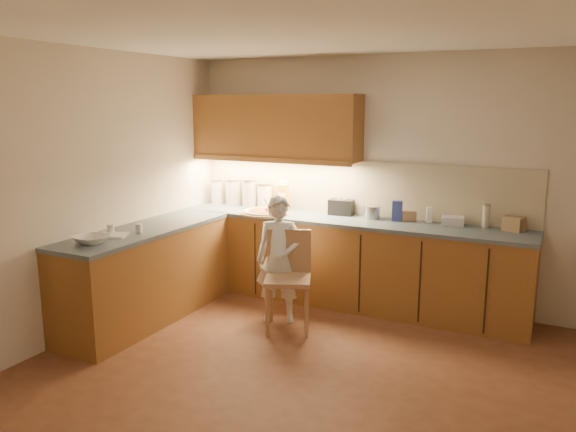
# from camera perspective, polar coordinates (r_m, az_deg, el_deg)

# --- Properties ---
(room) EXTENTS (4.54, 4.50, 2.62)m
(room) POSITION_cam_1_polar(r_m,az_deg,el_deg) (4.08, 2.48, 5.37)
(room) COLOR brown
(room) RESTS_ON ground
(l_counter) EXTENTS (3.77, 2.62, 0.92)m
(l_counter) POSITION_cam_1_polar(r_m,az_deg,el_deg) (5.82, -0.87, -5.02)
(l_counter) COLOR #95602B
(l_counter) RESTS_ON ground
(backsplash) EXTENTS (3.75, 0.02, 0.58)m
(backsplash) POSITION_cam_1_polar(r_m,az_deg,el_deg) (6.11, 6.89, 2.87)
(backsplash) COLOR #C2B796
(backsplash) RESTS_ON l_counter
(upper_cabinets) EXTENTS (1.95, 0.36, 0.73)m
(upper_cabinets) POSITION_cam_1_polar(r_m,az_deg,el_deg) (6.27, -1.33, 9.02)
(upper_cabinets) COLOR #95602B
(upper_cabinets) RESTS_ON ground
(pizza_on_board) EXTENTS (0.52, 0.52, 0.21)m
(pizza_on_board) POSITION_cam_1_polar(r_m,az_deg,el_deg) (6.10, -2.36, 0.39)
(pizza_on_board) COLOR #A27C51
(pizza_on_board) RESTS_ON l_counter
(child) EXTENTS (0.53, 0.45, 1.24)m
(child) POSITION_cam_1_polar(r_m,az_deg,el_deg) (5.44, -0.88, -4.45)
(child) COLOR white
(child) RESTS_ON ground
(wooden_chair) EXTENTS (0.55, 0.55, 0.93)m
(wooden_chair) POSITION_cam_1_polar(r_m,az_deg,el_deg) (5.32, 0.03, -5.74)
(wooden_chair) COLOR tan
(wooden_chair) RESTS_ON ground
(mixing_bowl) EXTENTS (0.31, 0.31, 0.07)m
(mixing_bowl) POSITION_cam_1_polar(r_m,az_deg,el_deg) (5.11, -19.36, -2.27)
(mixing_bowl) COLOR white
(mixing_bowl) RESTS_ON l_counter
(canister_a) EXTENTS (0.15, 0.15, 0.29)m
(canister_a) POSITION_cam_1_polar(r_m,az_deg,el_deg) (6.78, -7.21, 2.48)
(canister_a) COLOR white
(canister_a) RESTS_ON l_counter
(canister_b) EXTENTS (0.18, 0.18, 0.31)m
(canister_b) POSITION_cam_1_polar(r_m,az_deg,el_deg) (6.67, -5.61, 2.46)
(canister_b) COLOR silver
(canister_b) RESTS_ON l_counter
(canister_c) EXTENTS (0.18, 0.18, 0.33)m
(canister_c) POSITION_cam_1_polar(r_m,az_deg,el_deg) (6.52, -3.91, 2.35)
(canister_c) COLOR beige
(canister_c) RESTS_ON l_counter
(canister_d) EXTENTS (0.18, 0.18, 0.29)m
(canister_d) POSITION_cam_1_polar(r_m,az_deg,el_deg) (6.46, -2.38, 2.11)
(canister_d) COLOR white
(canister_d) RESTS_ON l_counter
(oil_jug) EXTENTS (0.11, 0.08, 0.34)m
(oil_jug) POSITION_cam_1_polar(r_m,az_deg,el_deg) (6.32, -0.48, 1.99)
(oil_jug) COLOR #BB9125
(oil_jug) RESTS_ON l_counter
(toaster) EXTENTS (0.27, 0.17, 0.17)m
(toaster) POSITION_cam_1_polar(r_m,az_deg,el_deg) (6.08, 5.43, 0.90)
(toaster) COLOR black
(toaster) RESTS_ON l_counter
(steel_pot) EXTENTS (0.18, 0.18, 0.14)m
(steel_pot) POSITION_cam_1_polar(r_m,az_deg,el_deg) (5.92, 8.53, 0.39)
(steel_pot) COLOR #A5A5AA
(steel_pot) RESTS_ON l_counter
(blue_box) EXTENTS (0.12, 0.10, 0.21)m
(blue_box) POSITION_cam_1_polar(r_m,az_deg,el_deg) (5.85, 11.02, 0.52)
(blue_box) COLOR #34449C
(blue_box) RESTS_ON l_counter
(card_box_a) EXTENTS (0.16, 0.14, 0.10)m
(card_box_a) POSITION_cam_1_polar(r_m,az_deg,el_deg) (5.86, 12.21, -0.05)
(card_box_a) COLOR #A17A57
(card_box_a) RESTS_ON l_counter
(white_bottle) EXTENTS (0.07, 0.07, 0.16)m
(white_bottle) POSITION_cam_1_polar(r_m,az_deg,el_deg) (5.83, 14.14, 0.09)
(white_bottle) COLOR white
(white_bottle) RESTS_ON l_counter
(flat_pack) EXTENTS (0.24, 0.18, 0.09)m
(flat_pack) POSITION_cam_1_polar(r_m,az_deg,el_deg) (5.78, 16.38, -0.48)
(flat_pack) COLOR silver
(flat_pack) RESTS_ON l_counter
(tall_jar) EXTENTS (0.08, 0.08, 0.23)m
(tall_jar) POSITION_cam_1_polar(r_m,az_deg,el_deg) (5.73, 19.47, -0.01)
(tall_jar) COLOR beige
(tall_jar) RESTS_ON l_counter
(card_box_b) EXTENTS (0.21, 0.19, 0.14)m
(card_box_b) POSITION_cam_1_polar(r_m,az_deg,el_deg) (5.70, 21.96, -0.74)
(card_box_b) COLOR #967751
(card_box_b) RESTS_ON l_counter
(dough_cloth) EXTENTS (0.32, 0.29, 0.02)m
(dough_cloth) POSITION_cam_1_polar(r_m,az_deg,el_deg) (5.33, -17.45, -1.88)
(dough_cloth) COLOR white
(dough_cloth) RESTS_ON l_counter
(spice_jar_a) EXTENTS (0.07, 0.07, 0.09)m
(spice_jar_a) POSITION_cam_1_polar(r_m,az_deg,el_deg) (5.43, -17.58, -1.29)
(spice_jar_a) COLOR silver
(spice_jar_a) RESTS_ON l_counter
(spice_jar_b) EXTENTS (0.08, 0.08, 0.09)m
(spice_jar_b) POSITION_cam_1_polar(r_m,az_deg,el_deg) (5.39, -14.92, -1.24)
(spice_jar_b) COLOR white
(spice_jar_b) RESTS_ON l_counter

